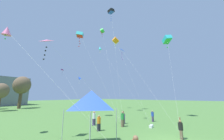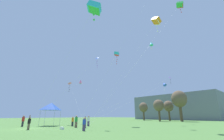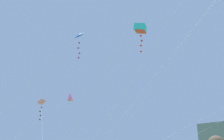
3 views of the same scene
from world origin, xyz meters
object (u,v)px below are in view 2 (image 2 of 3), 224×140
at_px(person_black_shirt, 29,123).
at_px(kite_cyan_box_5, 94,8).
at_px(cooler_box, 62,128).
at_px(kite_pink_diamond_9, 80,82).
at_px(person_red_shirt, 23,120).
at_px(festival_tent, 51,106).
at_px(kite_green_box_1, 180,5).
at_px(person_white_shirt, 88,120).
at_px(person_blue_shirt, 84,124).
at_px(kite_cyan_diamond_4, 151,44).
at_px(kite_purple_delta_0, 169,79).
at_px(kite_blue_diamond_6, 164,84).
at_px(kite_orange_box_2, 156,21).
at_px(person_purple_shirt, 85,122).
at_px(kite_pink_delta_7, 70,84).
at_px(kite_blue_delta_8, 97,59).
at_px(person_orange_shirt, 73,121).
at_px(kite_cyan_box_3, 117,54).
at_px(person_green_shirt, 76,121).

bearing_deg(person_black_shirt, kite_cyan_box_5, 145.84).
distance_m(cooler_box, kite_pink_diamond_9, 18.74).
bearing_deg(kite_cyan_box_5, person_red_shirt, -175.14).
height_order(festival_tent, person_red_shirt, festival_tent).
height_order(person_black_shirt, kite_green_box_1, kite_green_box_1).
xyz_separation_m(person_white_shirt, kite_cyan_box_5, (11.24, -7.49, 13.13)).
height_order(person_red_shirt, kite_cyan_box_5, kite_cyan_box_5).
height_order(person_white_shirt, kite_pink_diamond_9, kite_pink_diamond_9).
bearing_deg(person_blue_shirt, kite_cyan_diamond_4, 20.58).
relative_size(person_white_shirt, kite_purple_delta_0, 0.08).
height_order(kite_cyan_diamond_4, kite_blue_diamond_6, kite_cyan_diamond_4).
xyz_separation_m(kite_cyan_diamond_4, kite_blue_diamond_6, (-1.20, 5.77, -7.09)).
bearing_deg(kite_orange_box_2, kite_blue_diamond_6, 116.49).
height_order(person_white_shirt, person_purple_shirt, person_white_shirt).
distance_m(kite_pink_delta_7, kite_pink_diamond_9, 4.79).
bearing_deg(person_red_shirt, kite_blue_delta_8, 7.52).
height_order(person_black_shirt, kite_purple_delta_0, kite_purple_delta_0).
distance_m(person_orange_shirt, kite_pink_delta_7, 9.72).
relative_size(person_orange_shirt, kite_cyan_diamond_4, 0.10).
bearing_deg(kite_cyan_box_3, kite_pink_delta_7, -143.93).
bearing_deg(person_purple_shirt, kite_orange_box_2, -111.26).
bearing_deg(kite_pink_delta_7, person_orange_shirt, -16.31).
height_order(person_white_shirt, person_black_shirt, person_black_shirt).
xyz_separation_m(person_red_shirt, kite_orange_box_2, (18.71, 13.96, 16.70)).
bearing_deg(kite_blue_delta_8, person_green_shirt, -151.05).
bearing_deg(festival_tent, person_black_shirt, -39.45).
distance_m(festival_tent, person_black_shirt, 8.28).
bearing_deg(person_white_shirt, kite_orange_box_2, 124.16).
distance_m(cooler_box, kite_blue_diamond_6, 21.90).
height_order(person_orange_shirt, kite_pink_diamond_9, kite_pink_diamond_9).
distance_m(kite_pink_delta_7, kite_blue_delta_8, 11.88).
bearing_deg(kite_pink_delta_7, person_red_shirt, -84.42).
xyz_separation_m(festival_tent, kite_cyan_box_3, (6.93, 10.62, 11.54)).
xyz_separation_m(person_white_shirt, kite_pink_diamond_9, (-9.37, 3.38, 9.18)).
bearing_deg(person_purple_shirt, person_white_shirt, -12.11).
xyz_separation_m(kite_orange_box_2, kite_blue_delta_8, (-7.96, -6.79, -6.66)).
bearing_deg(person_blue_shirt, person_orange_shirt, 101.47).
distance_m(person_blue_shirt, person_black_shirt, 7.73).
distance_m(person_blue_shirt, kite_blue_diamond_6, 20.13).
relative_size(kite_purple_delta_0, kite_cyan_diamond_4, 1.39).
distance_m(kite_cyan_box_5, kite_pink_delta_7, 20.43).
bearing_deg(kite_cyan_diamond_4, kite_blue_diamond_6, 101.78).
bearing_deg(kite_cyan_box_3, person_purple_shirt, -79.92).
height_order(festival_tent, kite_pink_diamond_9, kite_pink_diamond_9).
height_order(kite_orange_box_2, kite_blue_delta_8, kite_orange_box_2).
relative_size(person_white_shirt, kite_pink_diamond_9, 0.14).
distance_m(festival_tent, kite_purple_delta_0, 27.60).
distance_m(person_orange_shirt, kite_purple_delta_0, 24.68).
xyz_separation_m(person_orange_shirt, person_blue_shirt, (8.47, -3.04, -0.04)).
xyz_separation_m(festival_tent, person_white_shirt, (5.42, 4.88, -2.49)).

